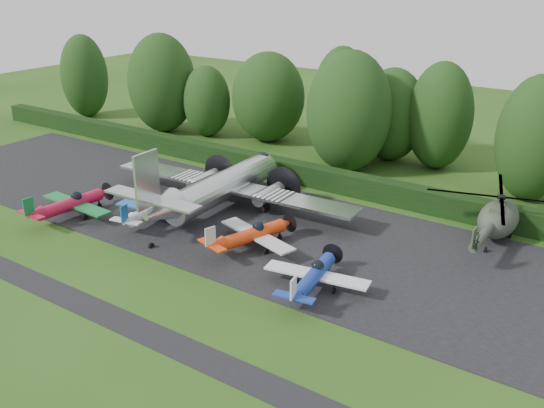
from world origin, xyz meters
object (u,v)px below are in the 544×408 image
Objects in this scene: light_plane_red at (71,204)px; light_plane_blue at (314,276)px; transport_plane at (220,187)px; light_plane_orange at (252,235)px; helicopter at (499,216)px; light_plane_white at (152,209)px.

light_plane_red is 1.08× the size of light_plane_blue.
light_plane_orange is at bearing -32.53° from transport_plane.
light_plane_orange is at bearing 168.15° from light_plane_blue.
light_plane_red is at bearing -168.33° from light_plane_blue.
light_plane_blue is 0.58× the size of helicopter.
transport_plane reaches higher than light_plane_red.
transport_plane is 12.63m from light_plane_red.
transport_plane is 3.02× the size of light_plane_red.
transport_plane is 3.25× the size of light_plane_blue.
light_plane_white is 0.58× the size of helicopter.
transport_plane is at bearing 128.38° from light_plane_orange.
light_plane_blue is at bearing 2.16° from light_plane_white.
light_plane_white is at bearing -151.60° from helicopter.
helicopter reaches higher than light_plane_orange.
transport_plane is 3.10× the size of light_plane_orange.
transport_plane reaches higher than light_plane_blue.
helicopter reaches higher than light_plane_blue.
light_plane_blue is (13.83, -7.50, -1.03)m from transport_plane.
light_plane_blue is 16.80m from helicopter.
light_plane_white is at bearing -178.29° from light_plane_blue.
transport_plane is at bearing -159.62° from helicopter.
light_plane_white is at bearing -118.78° from transport_plane.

